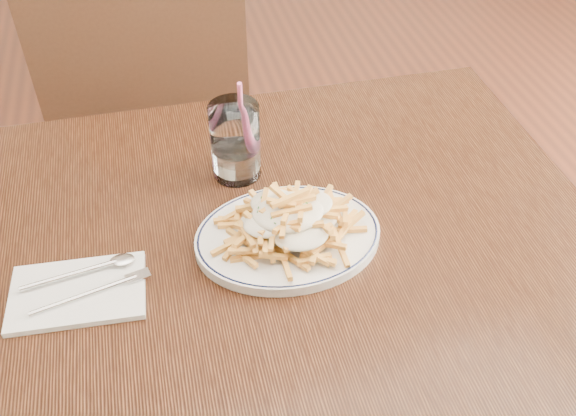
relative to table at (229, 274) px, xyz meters
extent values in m
cube|color=black|center=(0.00, 0.00, 0.06)|extent=(1.20, 0.80, 0.04)
cylinder|color=black|center=(0.55, 0.35, -0.32)|extent=(0.05, 0.05, 0.71)
cube|color=black|center=(-0.10, 0.83, -0.19)|extent=(0.49, 0.49, 0.04)
cube|color=black|center=(-0.09, 0.62, 0.09)|extent=(0.47, 0.07, 0.52)
cylinder|color=black|center=(0.09, 1.04, -0.44)|extent=(0.04, 0.04, 0.46)
cylinder|color=black|center=(-0.31, 1.02, -0.44)|extent=(0.04, 0.04, 0.46)
cylinder|color=black|center=(0.11, 0.64, -0.44)|extent=(0.04, 0.04, 0.46)
cylinder|color=black|center=(-0.29, 0.62, -0.44)|extent=(0.04, 0.04, 0.46)
torus|color=black|center=(0.09, -0.02, 0.09)|extent=(0.26, 0.26, 0.01)
ellipsoid|color=white|center=(0.09, -0.02, 0.14)|extent=(0.16, 0.12, 0.02)
cube|color=silver|center=(-0.22, -0.06, 0.08)|extent=(0.20, 0.13, 0.01)
cylinder|color=white|center=(0.05, 0.16, 0.15)|extent=(0.08, 0.08, 0.14)
cylinder|color=white|center=(0.05, 0.16, 0.11)|extent=(0.08, 0.08, 0.05)
cylinder|color=#F65D98|center=(0.06, 0.17, 0.17)|extent=(0.01, 0.05, 0.18)
camera|label=1|loc=(-0.07, -0.70, 0.79)|focal=40.00mm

